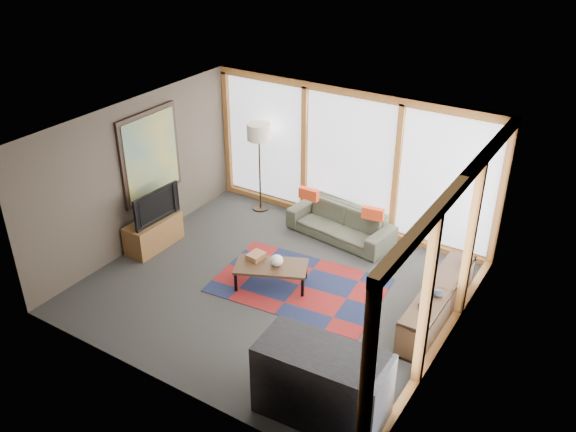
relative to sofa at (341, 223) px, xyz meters
The scene contains 17 objects.
ground 1.97m from the sofa, 94.15° to the right, with size 5.50×5.50×0.00m, color #282826.
room_envelope 1.90m from the sofa, 75.68° to the right, with size 5.52×5.02×2.62m.
rug 1.72m from the sofa, 84.51° to the right, with size 2.62×1.69×0.01m, color maroon.
sofa is the anchor object (origin of this frame).
pillow_left 0.79m from the sofa, behind, with size 0.38×0.11×0.21m, color red.
pillow_right 0.73m from the sofa, ahead, with size 0.38×0.11×0.21m, color red.
floor_lamp 1.93m from the sofa, behind, with size 0.44×0.44×1.76m, color black, non-canonical shape.
coffee_table 1.94m from the sofa, 96.41° to the right, with size 1.12×0.56×0.37m, color #311D12, non-canonical shape.
book_stack 1.96m from the sofa, 105.69° to the right, with size 0.22×0.27×0.09m, color brown.
vase 1.89m from the sofa, 94.40° to the right, with size 0.21×0.21×0.18m, color beige.
bookshelf 2.65m from the sofa, 30.42° to the right, with size 0.40×2.19×0.55m, color #311D12, non-canonical shape.
bowl_a 2.98m from the sofa, 39.95° to the right, with size 0.18×0.18×0.09m, color black.
bowl_b 2.81m from the sofa, 33.53° to the right, with size 0.16×0.16×0.08m, color black.
shelf_picture 2.53m from the sofa, 13.27° to the right, with size 0.04×0.29×0.38m, color black.
tv_console 3.30m from the sofa, 142.34° to the right, with size 0.44×1.06×0.53m, color brown.
television 3.30m from the sofa, 142.51° to the right, with size 1.00×0.13×0.58m, color black.
bar_counter 4.24m from the sofa, 65.26° to the right, with size 1.53×0.71×0.97m, color black.
Camera 1 is at (4.39, -6.59, 5.59)m, focal length 38.00 mm.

